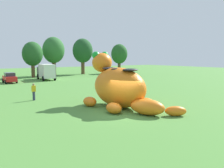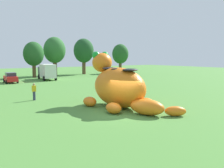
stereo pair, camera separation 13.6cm
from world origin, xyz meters
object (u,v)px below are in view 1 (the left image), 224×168
Objects in this scene: giant_inflatable_creature at (119,87)px; spectator_mid_field at (129,83)px; box_truck at (46,71)px; spectator_near_inflatable at (34,92)px; car_red at (10,78)px; spectator_wandering at (134,82)px.

giant_inflatable_creature is 5.46× the size of spectator_mid_field.
spectator_near_inflatable is (-8.26, -20.09, -0.75)m from box_truck.
giant_inflatable_creature is 11.71m from spectator_mid_field.
spectator_mid_field is (11.77, -17.05, -0.01)m from car_red.
spectator_wandering is (12.89, -16.80, -0.01)m from car_red.
spectator_mid_field is at bearing -55.38° from car_red.
spectator_near_inflatable is 13.22m from spectator_mid_field.
car_red is 18.25m from spectator_near_inflatable.
box_truck is 19.66m from spectator_wandering.
car_red is at bearing -164.62° from box_truck.
spectator_wandering is (6.03, -18.69, -0.75)m from box_truck.
car_red is at bearing 98.35° from giant_inflatable_creature.
car_red reaches higher than spectator_near_inflatable.
box_truck is at bearing 83.52° from giant_inflatable_creature.
giant_inflatable_creature is 5.46× the size of spectator_near_inflatable.
spectator_mid_field is at bearing 46.57° from giant_inflatable_creature.
car_red is (-3.75, 25.53, -0.91)m from giant_inflatable_creature.
box_truck is at bearing 67.66° from spectator_near_inflatable.
box_truck is at bearing 15.38° from car_red.
spectator_mid_field is at bearing -75.47° from box_truck.
box_truck is at bearing 104.53° from spectator_mid_field.
spectator_near_inflatable is at bearing -112.34° from box_truck.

